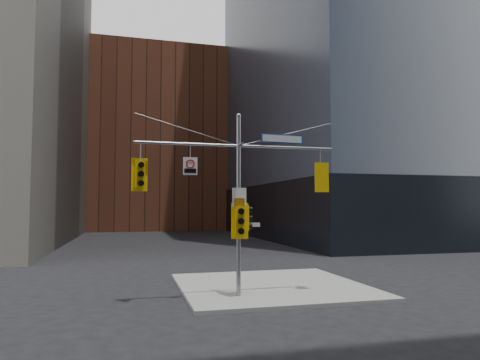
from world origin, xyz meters
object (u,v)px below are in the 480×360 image
traffic_light_pole_side (247,218)px  regulatory_sign_arm (190,165)px  signal_assembly (239,186)px  traffic_light_east_arm (321,178)px  traffic_light_pole_front (240,221)px  traffic_light_west_arm (140,174)px  street_sign_blade (282,139)px

traffic_light_pole_side → regulatory_sign_arm: regulatory_sign_arm is taller
signal_assembly → regulatory_sign_arm: 2.06m
signal_assembly → traffic_light_east_arm: 3.53m
signal_assembly → regulatory_sign_arm: bearing=-179.4°
traffic_light_pole_side → traffic_light_pole_front: traffic_light_pole_front is taller
traffic_light_west_arm → traffic_light_pole_front: 4.17m
regulatory_sign_arm → traffic_light_pole_side: bearing=3.7°
traffic_light_pole_front → regulatory_sign_arm: regulatory_sign_arm is taller
signal_assembly → traffic_light_west_arm: 3.79m
traffic_light_east_arm → traffic_light_pole_front: bearing=13.9°
street_sign_blade → regulatory_sign_arm: 3.92m
street_sign_blade → regulatory_sign_arm: bearing=176.2°
traffic_light_east_arm → street_sign_blade: street_sign_blade is taller
street_sign_blade → signal_assembly: bearing=176.0°
signal_assembly → traffic_light_pole_side: size_ratio=8.01×
traffic_light_west_arm → traffic_light_east_arm: bearing=-8.1°
signal_assembly → traffic_light_pole_front: (0.00, -0.27, -1.37)m
traffic_light_pole_front → regulatory_sign_arm: size_ratio=2.05×
signal_assembly → traffic_light_pole_side: (0.32, 0.00, -1.26)m
traffic_light_east_arm → traffic_light_pole_side: 3.59m
traffic_light_pole_front → traffic_light_east_arm: bearing=11.5°
traffic_light_west_arm → traffic_light_east_arm: (7.28, -0.01, 0.00)m
traffic_light_pole_side → traffic_light_east_arm: bearing=-86.0°
signal_assembly → traffic_light_pole_side: 1.30m
signal_assembly → regulatory_sign_arm: (-1.91, -0.02, 0.75)m
traffic_light_east_arm → traffic_light_pole_front: traffic_light_east_arm is taller
traffic_light_pole_front → street_sign_blade: size_ratio=0.76×
signal_assembly → regulatory_sign_arm: signal_assembly is taller
traffic_light_pole_side → regulatory_sign_arm: bearing=94.7°
traffic_light_west_arm → traffic_light_east_arm: traffic_light_west_arm is taller
traffic_light_west_arm → street_sign_blade: street_sign_blade is taller
traffic_light_pole_side → traffic_light_pole_front: 0.43m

